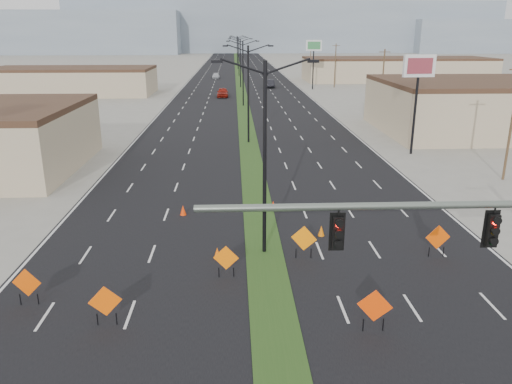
{
  "coord_description": "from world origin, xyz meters",
  "views": [
    {
      "loc": [
        -1.53,
        -12.5,
        11.28
      ],
      "look_at": [
        -0.41,
        12.63,
        3.2
      ],
      "focal_mm": 35.0,
      "sensor_mm": 36.0,
      "label": 1
    }
  ],
  "objects_px": {
    "streetlight_5": "(238,51)",
    "construction_sign_3": "(304,239)",
    "streetlight_4": "(239,55)",
    "construction_sign_1": "(105,302)",
    "pole_sign_east_far": "(314,49)",
    "streetlight_0": "(265,154)",
    "cone_0": "(217,253)",
    "construction_sign_4": "(375,307)",
    "streetlight_2": "(243,71)",
    "streetlight_3": "(240,61)",
    "car_mid": "(270,84)",
    "car_far": "(216,76)",
    "car_left": "(223,92)",
    "cone_2": "(273,205)",
    "streetlight_6": "(237,49)",
    "cone_3": "(183,210)",
    "construction_sign_0": "(27,284)",
    "pole_sign_east_near": "(419,74)",
    "construction_sign_2": "(226,259)",
    "cone_1": "(321,231)",
    "construction_sign_5": "(438,238)",
    "streetlight_1": "(248,91)"
  },
  "relations": [
    {
      "from": "streetlight_5",
      "to": "construction_sign_3",
      "type": "height_order",
      "value": "streetlight_5"
    },
    {
      "from": "streetlight_4",
      "to": "construction_sign_1",
      "type": "bearing_deg",
      "value": -93.25
    },
    {
      "from": "pole_sign_east_far",
      "to": "streetlight_5",
      "type": "bearing_deg",
      "value": 112.57
    },
    {
      "from": "streetlight_0",
      "to": "cone_0",
      "type": "relative_size",
      "value": 15.71
    },
    {
      "from": "construction_sign_4",
      "to": "cone_0",
      "type": "relative_size",
      "value": 2.85
    },
    {
      "from": "streetlight_0",
      "to": "streetlight_2",
      "type": "height_order",
      "value": "same"
    },
    {
      "from": "streetlight_4",
      "to": "streetlight_3",
      "type": "bearing_deg",
      "value": -90.0
    },
    {
      "from": "car_mid",
      "to": "pole_sign_east_far",
      "type": "height_order",
      "value": "pole_sign_east_far"
    },
    {
      "from": "construction_sign_3",
      "to": "pole_sign_east_far",
      "type": "relative_size",
      "value": 0.18
    },
    {
      "from": "construction_sign_4",
      "to": "car_far",
      "type": "bearing_deg",
      "value": 110.45
    },
    {
      "from": "car_left",
      "to": "cone_2",
      "type": "xyz_separation_m",
      "value": [
        4.54,
        -60.49,
        -0.56
      ]
    },
    {
      "from": "streetlight_3",
      "to": "streetlight_6",
      "type": "height_order",
      "value": "same"
    },
    {
      "from": "cone_3",
      "to": "streetlight_3",
      "type": "bearing_deg",
      "value": 86.42
    },
    {
      "from": "cone_2",
      "to": "pole_sign_east_far",
      "type": "distance_m",
      "value": 74.42
    },
    {
      "from": "streetlight_3",
      "to": "construction_sign_0",
      "type": "bearing_deg",
      "value": -96.72
    },
    {
      "from": "streetlight_4",
      "to": "cone_0",
      "type": "distance_m",
      "value": 112.86
    },
    {
      "from": "construction_sign_4",
      "to": "pole_sign_east_far",
      "type": "bearing_deg",
      "value": 98.34
    },
    {
      "from": "streetlight_2",
      "to": "pole_sign_east_near",
      "type": "xyz_separation_m",
      "value": [
        15.64,
        -33.89,
        2.19
      ]
    },
    {
      "from": "construction_sign_0",
      "to": "pole_sign_east_far",
      "type": "distance_m",
      "value": 88.59
    },
    {
      "from": "car_left",
      "to": "construction_sign_2",
      "type": "bearing_deg",
      "value": -88.29
    },
    {
      "from": "streetlight_3",
      "to": "streetlight_6",
      "type": "xyz_separation_m",
      "value": [
        0.0,
        84.0,
        0.0
      ]
    },
    {
      "from": "streetlight_6",
      "to": "streetlight_3",
      "type": "bearing_deg",
      "value": -90.0
    },
    {
      "from": "car_mid",
      "to": "construction_sign_0",
      "type": "height_order",
      "value": "construction_sign_0"
    },
    {
      "from": "cone_1",
      "to": "pole_sign_east_far",
      "type": "bearing_deg",
      "value": 81.66
    },
    {
      "from": "cone_1",
      "to": "construction_sign_3",
      "type": "bearing_deg",
      "value": -116.06
    },
    {
      "from": "streetlight_6",
      "to": "construction_sign_0",
      "type": "bearing_deg",
      "value": -93.47
    },
    {
      "from": "pole_sign_east_near",
      "to": "car_far",
      "type": "bearing_deg",
      "value": 99.04
    },
    {
      "from": "streetlight_5",
      "to": "cone_1",
      "type": "xyz_separation_m",
      "value": [
        3.43,
        -137.93,
        -5.1
      ]
    },
    {
      "from": "construction_sign_2",
      "to": "construction_sign_5",
      "type": "xyz_separation_m",
      "value": [
        10.99,
        1.8,
        0.09
      ]
    },
    {
      "from": "construction_sign_2",
      "to": "cone_2",
      "type": "bearing_deg",
      "value": 79.14
    },
    {
      "from": "streetlight_3",
      "to": "cone_1",
      "type": "bearing_deg",
      "value": -87.6
    },
    {
      "from": "construction_sign_1",
      "to": "pole_sign_east_far",
      "type": "distance_m",
      "value": 89.27
    },
    {
      "from": "car_mid",
      "to": "car_far",
      "type": "height_order",
      "value": "car_mid"
    },
    {
      "from": "car_mid",
      "to": "cone_3",
      "type": "xyz_separation_m",
      "value": [
        -11.16,
        -77.69,
        -0.46
      ]
    },
    {
      "from": "streetlight_3",
      "to": "construction_sign_0",
      "type": "relative_size",
      "value": 5.82
    },
    {
      "from": "construction_sign_2",
      "to": "cone_1",
      "type": "xyz_separation_m",
      "value": [
        5.43,
        4.86,
        -0.64
      ]
    },
    {
      "from": "streetlight_5",
      "to": "pole_sign_east_near",
      "type": "distance_m",
      "value": 118.95
    },
    {
      "from": "car_mid",
      "to": "pole_sign_east_near",
      "type": "bearing_deg",
      "value": -82.71
    },
    {
      "from": "streetlight_0",
      "to": "streetlight_5",
      "type": "bearing_deg",
      "value": 90.0
    },
    {
      "from": "cone_1",
      "to": "cone_3",
      "type": "distance_m",
      "value": 9.16
    },
    {
      "from": "streetlight_5",
      "to": "pole_sign_east_far",
      "type": "bearing_deg",
      "value": -76.22
    },
    {
      "from": "construction_sign_5",
      "to": "cone_1",
      "type": "bearing_deg",
      "value": 147.43
    },
    {
      "from": "streetlight_3",
      "to": "cone_1",
      "type": "height_order",
      "value": "streetlight_3"
    },
    {
      "from": "streetlight_3",
      "to": "construction_sign_4",
      "type": "bearing_deg",
      "value": -87.6
    },
    {
      "from": "cone_2",
      "to": "cone_3",
      "type": "bearing_deg",
      "value": -170.43
    },
    {
      "from": "cone_2",
      "to": "car_far",
      "type": "bearing_deg",
      "value": 94.04
    },
    {
      "from": "streetlight_3",
      "to": "construction_sign_4",
      "type": "relative_size",
      "value": 5.5
    },
    {
      "from": "car_mid",
      "to": "construction_sign_1",
      "type": "height_order",
      "value": "construction_sign_1"
    },
    {
      "from": "streetlight_1",
      "to": "streetlight_3",
      "type": "distance_m",
      "value": 56.0
    },
    {
      "from": "streetlight_3",
      "to": "construction_sign_3",
      "type": "bearing_deg",
      "value": -88.65
    }
  ]
}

